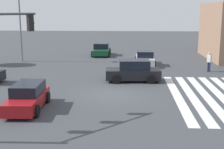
% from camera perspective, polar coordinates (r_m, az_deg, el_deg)
% --- Properties ---
extents(ground_plane, '(123.93, 123.93, 0.00)m').
position_cam_1_polar(ground_plane, '(20.92, 0.00, -3.69)').
color(ground_plane, '#3D3F44').
extents(car_0, '(4.31, 2.12, 1.49)m').
position_cam_1_polar(car_0, '(31.96, 6.05, 2.92)').
color(car_0, silver).
rests_on(car_0, ground_plane).
extents(car_1, '(2.31, 4.38, 1.71)m').
position_cam_1_polar(car_1, '(24.71, 3.92, 0.62)').
color(car_1, black).
rests_on(car_1, ground_plane).
extents(car_2, '(4.31, 2.28, 1.51)m').
position_cam_1_polar(car_2, '(38.57, -1.98, 4.53)').
color(car_2, '#144728').
rests_on(car_2, ground_plane).
extents(car_4, '(4.30, 2.04, 1.47)m').
position_cam_1_polar(car_4, '(18.44, -15.16, -3.99)').
color(car_4, maroon).
rests_on(car_4, ground_plane).
extents(pedestrian, '(0.41, 0.41, 1.82)m').
position_cam_1_polar(pedestrian, '(29.71, 17.36, 2.45)').
color(pedestrian, '#232842').
rests_on(pedestrian, ground_plane).
extents(street_light_pole_b, '(0.80, 0.36, 8.82)m').
position_cam_1_polar(street_light_pole_b, '(35.05, -16.54, 10.75)').
color(street_light_pole_b, slate).
rests_on(street_light_pole_b, ground_plane).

